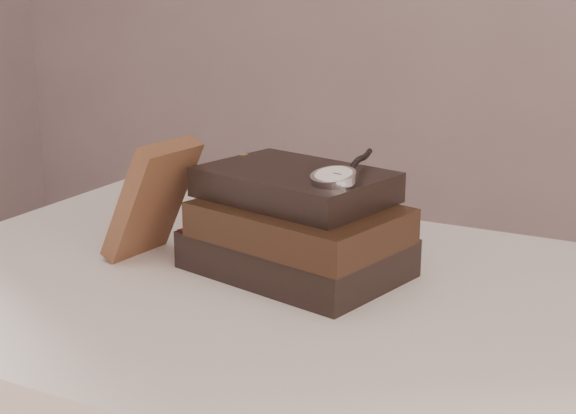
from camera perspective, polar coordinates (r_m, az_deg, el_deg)
The scene contains 5 objects.
table at distance 0.92m, azimuth 2.41°, elevation -11.21°, with size 1.00×0.60×0.75m.
book_stack at distance 0.93m, azimuth 0.61°, elevation -1.34°, with size 0.26×0.21×0.12m.
journal at distance 0.98m, azimuth -9.32°, elevation 0.53°, with size 0.02×0.09×0.15m, color #422719.
pocket_watch at distance 0.87m, azimuth 3.37°, elevation 2.21°, with size 0.06×0.15×0.02m.
eyeglasses at distance 1.03m, azimuth -0.13°, elevation 1.16°, with size 0.12×0.13×0.05m.
Camera 1 is at (0.34, -0.40, 1.08)m, focal length 51.78 mm.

